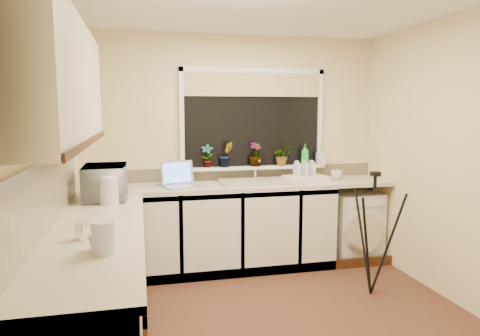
# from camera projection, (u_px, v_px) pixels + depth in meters

# --- Properties ---
(floor) EXTENTS (3.20, 3.20, 0.00)m
(floor) POSITION_uv_depth(u_px,v_px,m) (275.00, 319.00, 3.47)
(floor) COLOR #522E20
(floor) RESTS_ON ground
(wall_back) EXTENTS (3.20, 0.00, 3.20)m
(wall_back) POSITION_uv_depth(u_px,v_px,m) (235.00, 150.00, 4.76)
(wall_back) COLOR beige
(wall_back) RESTS_ON ground
(wall_front) EXTENTS (3.20, 0.00, 3.20)m
(wall_front) POSITION_uv_depth(u_px,v_px,m) (384.00, 210.00, 1.87)
(wall_front) COLOR beige
(wall_front) RESTS_ON ground
(wall_left) EXTENTS (0.00, 3.00, 3.00)m
(wall_left) POSITION_uv_depth(u_px,v_px,m) (51.00, 174.00, 2.96)
(wall_left) COLOR beige
(wall_left) RESTS_ON ground
(wall_right) EXTENTS (0.00, 3.00, 3.00)m
(wall_right) POSITION_uv_depth(u_px,v_px,m) (458.00, 161.00, 3.67)
(wall_right) COLOR beige
(wall_right) RESTS_ON ground
(base_cabinet_back) EXTENTS (2.55, 0.60, 0.86)m
(base_cabinet_back) POSITION_uv_depth(u_px,v_px,m) (210.00, 230.00, 4.51)
(base_cabinet_back) COLOR silver
(base_cabinet_back) RESTS_ON floor
(base_cabinet_left) EXTENTS (0.54, 2.40, 0.86)m
(base_cabinet_left) POSITION_uv_depth(u_px,v_px,m) (99.00, 299.00, 2.84)
(base_cabinet_left) COLOR silver
(base_cabinet_left) RESTS_ON floor
(worktop_back) EXTENTS (3.20, 0.60, 0.04)m
(worktop_back) POSITION_uv_depth(u_px,v_px,m) (241.00, 185.00, 4.52)
(worktop_back) COLOR beige
(worktop_back) RESTS_ON base_cabinet_back
(worktop_left) EXTENTS (0.60, 2.40, 0.04)m
(worktop_left) POSITION_uv_depth(u_px,v_px,m) (96.00, 232.00, 2.78)
(worktop_left) COLOR beige
(worktop_left) RESTS_ON base_cabinet_left
(upper_cabinet) EXTENTS (0.28, 1.90, 0.70)m
(upper_cabinet) POSITION_uv_depth(u_px,v_px,m) (60.00, 84.00, 2.48)
(upper_cabinet) COLOR silver
(upper_cabinet) RESTS_ON wall_left
(splashback_left) EXTENTS (0.02, 2.40, 0.45)m
(splashback_left) POSITION_uv_depth(u_px,v_px,m) (45.00, 196.00, 2.68)
(splashback_left) COLOR beige
(splashback_left) RESTS_ON wall_left
(splashback_back) EXTENTS (3.20, 0.02, 0.14)m
(splashback_back) POSITION_uv_depth(u_px,v_px,m) (235.00, 173.00, 4.79)
(splashback_back) COLOR beige
(splashback_back) RESTS_ON wall_back
(window_glass) EXTENTS (1.50, 0.02, 1.00)m
(window_glass) POSITION_uv_depth(u_px,v_px,m) (253.00, 120.00, 4.75)
(window_glass) COLOR black
(window_glass) RESTS_ON wall_back
(window_blind) EXTENTS (1.50, 0.02, 0.25)m
(window_blind) POSITION_uv_depth(u_px,v_px,m) (254.00, 85.00, 4.68)
(window_blind) COLOR tan
(window_blind) RESTS_ON wall_back
(windowsill) EXTENTS (1.60, 0.14, 0.03)m
(windowsill) POSITION_uv_depth(u_px,v_px,m) (254.00, 167.00, 4.77)
(windowsill) COLOR white
(windowsill) RESTS_ON wall_back
(sink) EXTENTS (0.82, 0.46, 0.03)m
(sink) POSITION_uv_depth(u_px,v_px,m) (260.00, 182.00, 4.56)
(sink) COLOR tan
(sink) RESTS_ON worktop_back
(faucet) EXTENTS (0.03, 0.03, 0.24)m
(faucet) POSITION_uv_depth(u_px,v_px,m) (255.00, 169.00, 4.72)
(faucet) COLOR silver
(faucet) RESTS_ON worktop_back
(washing_machine) EXTENTS (0.56, 0.54, 0.75)m
(washing_machine) POSITION_uv_depth(u_px,v_px,m) (352.00, 225.00, 4.91)
(washing_machine) COLOR silver
(washing_machine) RESTS_ON floor
(laptop) EXTENTS (0.40, 0.37, 0.25)m
(laptop) POSITION_uv_depth(u_px,v_px,m) (180.00, 180.00, 4.32)
(laptop) COLOR #9F9EA6
(laptop) RESTS_ON worktop_back
(kettle) EXTENTS (0.16, 0.16, 0.21)m
(kettle) POSITION_uv_depth(u_px,v_px,m) (109.00, 191.00, 3.52)
(kettle) COLOR silver
(kettle) RESTS_ON worktop_left
(dish_rack) EXTENTS (0.48, 0.40, 0.06)m
(dish_rack) POSITION_uv_depth(u_px,v_px,m) (306.00, 179.00, 4.63)
(dish_rack) COLOR white
(dish_rack) RESTS_ON worktop_back
(tripod) EXTENTS (0.70, 0.70, 1.12)m
(tripod) POSITION_uv_depth(u_px,v_px,m) (373.00, 234.00, 3.89)
(tripod) COLOR black
(tripod) RESTS_ON floor
(glass_jug) EXTENTS (0.12, 0.12, 0.18)m
(glass_jug) POSITION_uv_depth(u_px,v_px,m) (103.00, 238.00, 2.28)
(glass_jug) COLOR silver
(glass_jug) RESTS_ON worktop_left
(steel_jar) EXTENTS (0.08, 0.08, 0.11)m
(steel_jar) POSITION_uv_depth(u_px,v_px,m) (82.00, 231.00, 2.55)
(steel_jar) COLOR silver
(steel_jar) RESTS_ON worktop_left
(microwave) EXTENTS (0.35, 0.52, 0.29)m
(microwave) POSITION_uv_depth(u_px,v_px,m) (105.00, 182.00, 3.72)
(microwave) COLOR silver
(microwave) RESTS_ON worktop_left
(plant_a) EXTENTS (0.15, 0.12, 0.25)m
(plant_a) POSITION_uv_depth(u_px,v_px,m) (207.00, 156.00, 4.62)
(plant_a) COLOR #999999
(plant_a) RESTS_ON windowsill
(plant_b) EXTENTS (0.17, 0.15, 0.27)m
(plant_b) POSITION_uv_depth(u_px,v_px,m) (226.00, 155.00, 4.64)
(plant_b) COLOR #999999
(plant_b) RESTS_ON windowsill
(plant_c) EXTENTS (0.19, 0.19, 0.26)m
(plant_c) POSITION_uv_depth(u_px,v_px,m) (256.00, 154.00, 4.73)
(plant_c) COLOR #999999
(plant_c) RESTS_ON windowsill
(plant_d) EXTENTS (0.22, 0.19, 0.22)m
(plant_d) POSITION_uv_depth(u_px,v_px,m) (282.00, 155.00, 4.79)
(plant_d) COLOR #999999
(plant_d) RESTS_ON windowsill
(soap_bottle_green) EXTENTS (0.12, 0.12, 0.23)m
(soap_bottle_green) POSITION_uv_depth(u_px,v_px,m) (305.00, 154.00, 4.85)
(soap_bottle_green) COLOR green
(soap_bottle_green) RESTS_ON windowsill
(soap_bottle_clear) EXTENTS (0.09, 0.10, 0.20)m
(soap_bottle_clear) POSITION_uv_depth(u_px,v_px,m) (321.00, 155.00, 4.89)
(soap_bottle_clear) COLOR #999999
(soap_bottle_clear) RESTS_ON windowsill
(cup_back) EXTENTS (0.16, 0.16, 0.10)m
(cup_back) POSITION_uv_depth(u_px,v_px,m) (337.00, 175.00, 4.79)
(cup_back) COLOR beige
(cup_back) RESTS_ON worktop_back
(cup_left) EXTENTS (0.13, 0.13, 0.09)m
(cup_left) POSITION_uv_depth(u_px,v_px,m) (97.00, 242.00, 2.35)
(cup_left) COLOR beige
(cup_left) RESTS_ON worktop_left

